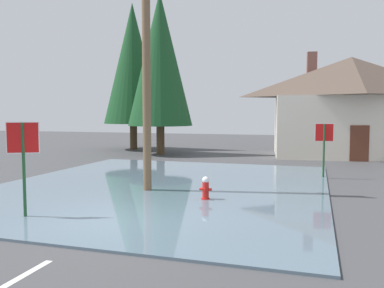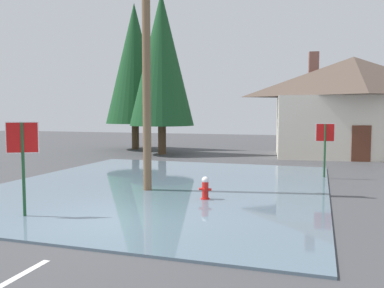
{
  "view_description": "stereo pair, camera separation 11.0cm",
  "coord_description": "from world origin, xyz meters",
  "px_view_note": "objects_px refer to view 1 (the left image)",
  "views": [
    {
      "loc": [
        4.59,
        -8.8,
        2.72
      ],
      "look_at": [
        0.56,
        4.22,
        1.64
      ],
      "focal_mm": 37.83,
      "sensor_mm": 36.0,
      "label": 1
    },
    {
      "loc": [
        4.7,
        -8.76,
        2.72
      ],
      "look_at": [
        0.56,
        4.22,
        1.64
      ],
      "focal_mm": 37.83,
      "sensor_mm": 36.0,
      "label": 2
    }
  ],
  "objects_px": {
    "stop_sign_near": "(23,149)",
    "pine_tree_mid_left": "(133,64)",
    "fire_hydrant": "(206,189)",
    "stop_sign_far": "(324,139)",
    "house": "(350,105)",
    "utility_pole": "(146,55)",
    "pine_tree_tall_left": "(160,59)"
  },
  "relations": [
    {
      "from": "stop_sign_far",
      "to": "stop_sign_near",
      "type": "bearing_deg",
      "value": -129.74
    },
    {
      "from": "stop_sign_near",
      "to": "stop_sign_far",
      "type": "height_order",
      "value": "stop_sign_near"
    },
    {
      "from": "utility_pole",
      "to": "pine_tree_tall_left",
      "type": "distance_m",
      "value": 12.5
    },
    {
      "from": "fire_hydrant",
      "to": "house",
      "type": "relative_size",
      "value": 0.07
    },
    {
      "from": "utility_pole",
      "to": "pine_tree_mid_left",
      "type": "bearing_deg",
      "value": 117.07
    },
    {
      "from": "fire_hydrant",
      "to": "stop_sign_far",
      "type": "bearing_deg",
      "value": 57.61
    },
    {
      "from": "utility_pole",
      "to": "pine_tree_mid_left",
      "type": "height_order",
      "value": "pine_tree_mid_left"
    },
    {
      "from": "fire_hydrant",
      "to": "stop_sign_far",
      "type": "height_order",
      "value": "stop_sign_far"
    },
    {
      "from": "pine_tree_tall_left",
      "to": "utility_pole",
      "type": "bearing_deg",
      "value": -70.4
    },
    {
      "from": "pine_tree_mid_left",
      "to": "stop_sign_near",
      "type": "bearing_deg",
      "value": -72.69
    },
    {
      "from": "stop_sign_near",
      "to": "pine_tree_tall_left",
      "type": "height_order",
      "value": "pine_tree_tall_left"
    },
    {
      "from": "fire_hydrant",
      "to": "pine_tree_mid_left",
      "type": "xyz_separation_m",
      "value": [
        -9.67,
        15.28,
        5.85
      ]
    },
    {
      "from": "stop_sign_near",
      "to": "fire_hydrant",
      "type": "distance_m",
      "value": 5.31
    },
    {
      "from": "stop_sign_far",
      "to": "house",
      "type": "distance_m",
      "value": 9.56
    },
    {
      "from": "fire_hydrant",
      "to": "utility_pole",
      "type": "bearing_deg",
      "value": 160.18
    },
    {
      "from": "pine_tree_tall_left",
      "to": "pine_tree_mid_left",
      "type": "height_order",
      "value": "pine_tree_mid_left"
    },
    {
      "from": "utility_pole",
      "to": "stop_sign_far",
      "type": "xyz_separation_m",
      "value": [
        5.79,
        4.7,
        -3.01
      ]
    },
    {
      "from": "pine_tree_mid_left",
      "to": "house",
      "type": "bearing_deg",
      "value": -1.76
    },
    {
      "from": "stop_sign_near",
      "to": "house",
      "type": "relative_size",
      "value": 0.24
    },
    {
      "from": "stop_sign_far",
      "to": "house",
      "type": "height_order",
      "value": "house"
    },
    {
      "from": "stop_sign_far",
      "to": "house",
      "type": "xyz_separation_m",
      "value": [
        1.62,
        9.3,
        1.54
      ]
    },
    {
      "from": "utility_pole",
      "to": "stop_sign_far",
      "type": "bearing_deg",
      "value": 39.04
    },
    {
      "from": "stop_sign_near",
      "to": "pine_tree_mid_left",
      "type": "height_order",
      "value": "pine_tree_mid_left"
    },
    {
      "from": "pine_tree_tall_left",
      "to": "pine_tree_mid_left",
      "type": "bearing_deg",
      "value": 139.45
    },
    {
      "from": "stop_sign_near",
      "to": "fire_hydrant",
      "type": "bearing_deg",
      "value": 40.84
    },
    {
      "from": "house",
      "to": "pine_tree_tall_left",
      "type": "distance_m",
      "value": 12.16
    },
    {
      "from": "stop_sign_far",
      "to": "utility_pole",
      "type": "bearing_deg",
      "value": -140.96
    },
    {
      "from": "stop_sign_near",
      "to": "pine_tree_mid_left",
      "type": "xyz_separation_m",
      "value": [
        -5.8,
        18.62,
        4.43
      ]
    },
    {
      "from": "utility_pole",
      "to": "stop_sign_far",
      "type": "distance_m",
      "value": 8.04
    },
    {
      "from": "pine_tree_tall_left",
      "to": "fire_hydrant",
      "type": "bearing_deg",
      "value": -62.73
    },
    {
      "from": "utility_pole",
      "to": "house",
      "type": "relative_size",
      "value": 0.87
    },
    {
      "from": "house",
      "to": "pine_tree_tall_left",
      "type": "bearing_deg",
      "value": -168.76
    }
  ]
}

